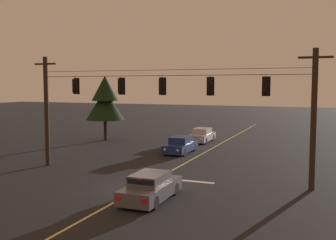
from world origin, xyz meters
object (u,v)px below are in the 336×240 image
(traffic_light_left_inner, at_px, (121,86))
(car_oncoming_trailing, at_px, (202,135))
(tree_verge_near, at_px, (105,100))
(car_waiting_near_lane, at_px, (151,187))
(traffic_light_rightmost, at_px, (266,86))
(traffic_light_leftmost, at_px, (75,86))
(traffic_light_right_inner, at_px, (210,86))
(traffic_light_centre, at_px, (162,86))
(car_oncoming_lead, at_px, (181,145))

(traffic_light_left_inner, bearing_deg, car_oncoming_trailing, 87.11)
(tree_verge_near, bearing_deg, car_waiting_near_lane, -53.31)
(traffic_light_rightmost, xyz_separation_m, car_waiting_near_lane, (-4.87, -5.06, -5.07))
(traffic_light_leftmost, relative_size, traffic_light_right_inner, 1.00)
(traffic_light_rightmost, bearing_deg, tree_verge_near, 144.81)
(traffic_light_leftmost, distance_m, car_oncoming_trailing, 16.93)
(traffic_light_centre, xyz_separation_m, car_oncoming_trailing, (-2.12, 15.57, -5.07))
(traffic_light_rightmost, height_order, car_waiting_near_lane, traffic_light_rightmost)
(traffic_light_centre, bearing_deg, car_oncoming_trailing, 97.75)
(traffic_light_leftmost, bearing_deg, traffic_light_left_inner, 0.00)
(traffic_light_leftmost, height_order, traffic_light_centre, same)
(traffic_light_rightmost, bearing_deg, car_oncoming_trailing, 118.64)
(traffic_light_centre, xyz_separation_m, traffic_light_right_inner, (3.10, 0.00, 0.00))
(traffic_light_left_inner, relative_size, tree_verge_near, 0.18)
(traffic_light_leftmost, relative_size, traffic_light_left_inner, 1.00)
(car_oncoming_lead, distance_m, tree_verge_near, 11.39)
(traffic_light_centre, bearing_deg, traffic_light_right_inner, 0.00)
(traffic_light_leftmost, bearing_deg, car_oncoming_lead, 62.01)
(car_oncoming_trailing, bearing_deg, car_oncoming_lead, -88.05)
(car_oncoming_trailing, bearing_deg, car_waiting_near_lane, -80.02)
(traffic_light_rightmost, relative_size, car_oncoming_lead, 0.28)
(traffic_light_centre, xyz_separation_m, tree_verge_near, (-11.83, 12.84, -1.48))
(traffic_light_leftmost, distance_m, traffic_light_rightmost, 12.83)
(car_oncoming_lead, xyz_separation_m, car_oncoming_trailing, (-0.24, 6.97, 0.00))
(traffic_light_centre, bearing_deg, car_oncoming_lead, 102.34)
(car_oncoming_trailing, bearing_deg, traffic_light_centre, -82.25)
(car_oncoming_trailing, height_order, tree_verge_near, tree_verge_near)
(traffic_light_left_inner, bearing_deg, car_oncoming_lead, 83.21)
(traffic_light_leftmost, distance_m, traffic_light_left_inner, 3.55)
(tree_verge_near, bearing_deg, car_oncoming_trailing, 15.67)
(traffic_light_left_inner, relative_size, traffic_light_right_inner, 1.00)
(car_oncoming_lead, relative_size, tree_verge_near, 0.65)
(traffic_light_left_inner, xyz_separation_m, car_oncoming_trailing, (0.79, 15.57, -5.07))
(car_waiting_near_lane, bearing_deg, car_oncoming_trailing, 99.98)
(car_oncoming_lead, distance_m, car_oncoming_trailing, 6.97)
(traffic_light_left_inner, bearing_deg, traffic_light_rightmost, 0.00)
(traffic_light_right_inner, distance_m, car_oncoming_lead, 11.16)
(traffic_light_leftmost, bearing_deg, traffic_light_centre, 0.00)
(traffic_light_rightmost, height_order, tree_verge_near, tree_verge_near)
(car_waiting_near_lane, distance_m, car_oncoming_trailing, 20.95)
(traffic_light_leftmost, relative_size, traffic_light_rightmost, 1.00)
(traffic_light_leftmost, height_order, car_oncoming_trailing, traffic_light_leftmost)
(car_oncoming_trailing, bearing_deg, traffic_light_left_inner, -92.89)
(traffic_light_right_inner, bearing_deg, car_waiting_near_lane, -107.45)
(traffic_light_left_inner, height_order, traffic_light_centre, same)
(traffic_light_centre, relative_size, car_oncoming_lead, 0.28)
(traffic_light_rightmost, bearing_deg, traffic_light_centre, 180.00)
(traffic_light_left_inner, distance_m, traffic_light_right_inner, 6.01)
(car_oncoming_lead, bearing_deg, tree_verge_near, 156.91)
(traffic_light_rightmost, bearing_deg, traffic_light_right_inner, 180.00)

